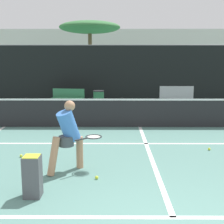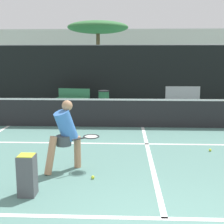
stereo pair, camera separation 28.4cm
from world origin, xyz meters
TOP-DOWN VIEW (x-y plane):
  - court_baseline_near at (0.00, 0.75)m, footprint 11.00×0.10m
  - court_service_line at (0.00, 4.66)m, footprint 8.25×0.10m
  - court_center_mark at (0.00, 3.71)m, footprint 0.10×5.91m
  - net at (0.00, 6.66)m, footprint 11.09×0.09m
  - fence_back at (0.00, 11.49)m, footprint 24.00×0.06m
  - player_practicing at (-1.78, 2.64)m, footprint 1.17×0.74m
  - tennis_ball_scattered_0 at (-2.78, 3.56)m, footprint 0.07×0.07m
  - tennis_ball_scattered_3 at (1.52, 4.07)m, footprint 0.07×0.07m
  - tennis_ball_scattered_6 at (-3.02, 3.50)m, footprint 0.07×0.07m
  - tennis_ball_scattered_9 at (-1.19, 2.19)m, footprint 0.07×0.07m
  - ball_hopper at (-2.21, 1.44)m, footprint 0.28×0.28m
  - courtside_bench at (-2.95, 10.60)m, footprint 1.52×0.57m
  - trash_bin at (-1.54, 10.30)m, footprint 0.49×0.49m
  - parked_car at (2.15, 13.63)m, footprint 1.63×4.53m
  - tree_west at (-2.62, 19.99)m, footprint 4.45×4.45m
  - building_far at (0.00, 29.06)m, footprint 36.00×2.40m

SIDE VIEW (x-z plane):
  - court_baseline_near at x=0.00m, z-range 0.00..0.01m
  - court_service_line at x=0.00m, z-range 0.00..0.01m
  - court_center_mark at x=0.00m, z-range 0.00..0.01m
  - tennis_ball_scattered_0 at x=-2.78m, z-range 0.00..0.07m
  - tennis_ball_scattered_3 at x=1.52m, z-range 0.00..0.07m
  - tennis_ball_scattered_6 at x=-3.02m, z-range 0.00..0.07m
  - tennis_ball_scattered_9 at x=-1.19m, z-range 0.00..0.07m
  - ball_hopper at x=-2.21m, z-range 0.02..0.73m
  - trash_bin at x=-1.54m, z-range 0.00..0.82m
  - courtside_bench at x=-2.95m, z-range 0.03..0.89m
  - net at x=0.00m, z-range -0.02..1.05m
  - parked_car at x=2.15m, z-range -0.12..1.40m
  - player_practicing at x=-1.78m, z-range 0.05..1.51m
  - fence_back at x=0.00m, z-range -0.01..2.84m
  - building_far at x=0.00m, z-range 0.00..4.95m
  - tree_west at x=-2.62m, z-range 1.93..6.78m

